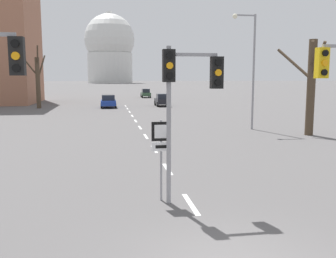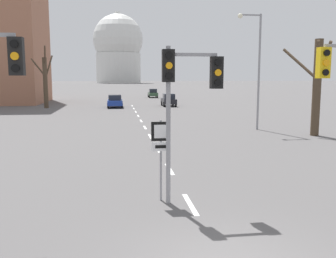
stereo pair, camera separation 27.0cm
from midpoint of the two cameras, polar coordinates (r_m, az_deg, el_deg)
name	(u,v)px [view 1 (the left image)]	position (r m, az deg, el deg)	size (l,w,h in m)	color
lane_stripe_0	(191,204)	(11.78, 2.81, -11.35)	(0.16, 2.00, 0.01)	silver
lane_stripe_1	(168,169)	(16.03, -0.56, -6.12)	(0.16, 2.00, 0.01)	silver
lane_stripe_2	(154,149)	(20.38, -2.47, -3.09)	(0.16, 2.00, 0.01)	silver
lane_stripe_3	(146,136)	(24.79, -3.70, -1.14)	(0.16, 2.00, 0.01)	silver
lane_stripe_4	(140,127)	(29.23, -4.56, 0.23)	(0.16, 2.00, 0.01)	silver
lane_stripe_5	(136,121)	(33.68, -5.19, 1.24)	(0.16, 2.00, 0.01)	silver
lane_stripe_6	(132,116)	(38.14, -5.67, 2.01)	(0.16, 2.00, 0.01)	silver
lane_stripe_7	(130,112)	(42.62, -6.05, 2.61)	(0.16, 2.00, 0.01)	silver
lane_stripe_8	(127,109)	(47.09, -6.36, 3.11)	(0.16, 2.00, 0.01)	silver
lane_stripe_9	(126,106)	(51.57, -6.62, 3.51)	(0.16, 2.00, 0.01)	silver
traffic_signal_centre_tall	(186,86)	(11.31, 2.04, 6.60)	(1.83, 0.34, 4.80)	gray
route_sign_post	(161,146)	(11.66, -1.72, -2.63)	(0.60, 0.08, 2.57)	gray
street_lamp_right	(250,60)	(28.53, 12.12, 10.18)	(1.79, 0.36, 8.41)	gray
sedan_near_left	(146,93)	(72.70, -3.53, 5.47)	(1.71, 4.20, 1.69)	#2D4C33
sedan_near_right	(162,100)	(50.89, -1.05, 4.46)	(1.78, 3.96, 1.68)	black
sedan_mid_centre	(108,101)	(49.09, -9.23, 4.20)	(1.97, 4.35, 1.64)	navy
bare_tree_left_near	(38,80)	(50.00, -19.37, 7.06)	(2.67, 3.72, 7.68)	#473828
bare_tree_right_near	(310,84)	(26.76, 20.61, 6.42)	(1.77, 3.89, 6.36)	#473828
capitol_dome	(110,49)	(262.41, -8.90, 12.00)	(33.67, 33.67, 47.57)	silver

